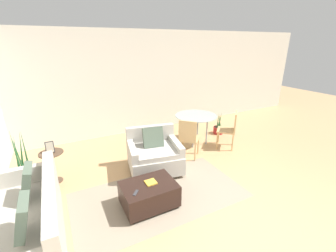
# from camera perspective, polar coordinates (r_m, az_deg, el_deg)

# --- Properties ---
(ground_plane) EXTENTS (20.00, 20.00, 0.00)m
(ground_plane) POSITION_cam_1_polar(r_m,az_deg,el_deg) (3.74, 15.92, -20.86)
(ground_plane) COLOR tan
(wall_back) EXTENTS (12.00, 0.06, 2.75)m
(wall_back) POSITION_cam_1_polar(r_m,az_deg,el_deg) (6.31, -7.77, 10.75)
(wall_back) COLOR beige
(wall_back) RESTS_ON ground_plane
(area_rug) EXTENTS (2.82, 1.50, 0.01)m
(area_rug) POSITION_cam_1_polar(r_m,az_deg,el_deg) (3.98, -2.13, -17.09)
(area_rug) COLOR gray
(area_rug) RESTS_ON ground_plane
(couch) EXTENTS (0.87, 1.88, 0.89)m
(couch) POSITION_cam_1_polar(r_m,az_deg,el_deg) (3.51, -31.97, -20.62)
(couch) COLOR #B2ADA3
(couch) RESTS_ON ground_plane
(armchair) EXTENTS (1.13, 1.03, 0.89)m
(armchair) POSITION_cam_1_polar(r_m,az_deg,el_deg) (4.49, -3.51, -7.23)
(armchair) COLOR #B2ADA3
(armchair) RESTS_ON ground_plane
(ottoman) EXTENTS (0.83, 0.60, 0.39)m
(ottoman) POSITION_cam_1_polar(r_m,az_deg,el_deg) (3.66, -4.85, -16.76)
(ottoman) COLOR black
(ottoman) RESTS_ON ground_plane
(book_stack) EXTENTS (0.17, 0.17, 0.02)m
(book_stack) POSITION_cam_1_polar(r_m,az_deg,el_deg) (3.58, -4.40, -14.06)
(book_stack) COLOR gold
(book_stack) RESTS_ON ottoman
(tv_remote_primary) EXTENTS (0.12, 0.13, 0.01)m
(tv_remote_primary) POSITION_cam_1_polar(r_m,az_deg,el_deg) (3.41, -8.20, -16.43)
(tv_remote_primary) COLOR #333338
(tv_remote_primary) RESTS_ON ottoman
(potted_plant) EXTENTS (0.39, 0.39, 1.09)m
(potted_plant) POSITION_cam_1_polar(r_m,az_deg,el_deg) (4.78, -32.69, -10.66)
(potted_plant) COLOR maroon
(potted_plant) RESTS_ON ground_plane
(side_table) EXTENTS (0.41, 0.41, 0.59)m
(side_table) POSITION_cam_1_polar(r_m,az_deg,el_deg) (4.59, -27.25, -7.99)
(side_table) COLOR #4C3828
(side_table) RESTS_ON ground_plane
(picture_frame) EXTENTS (0.14, 0.07, 0.21)m
(picture_frame) POSITION_cam_1_polar(r_m,az_deg,el_deg) (4.47, -27.83, -4.81)
(picture_frame) COLOR black
(picture_frame) RESTS_ON side_table
(dining_table) EXTENTS (1.03, 1.03, 0.74)m
(dining_table) POSITION_cam_1_polar(r_m,az_deg,el_deg) (5.60, 7.13, 1.82)
(dining_table) COLOR #8C9E99
(dining_table) RESTS_ON ground_plane
(dining_chair_near_left) EXTENTS (0.59, 0.59, 0.90)m
(dining_chair_near_left) POSITION_cam_1_polar(r_m,az_deg,el_deg) (4.88, 5.19, -2.63)
(dining_chair_near_left) COLOR tan
(dining_chair_near_left) RESTS_ON ground_plane
(dining_chair_near_right) EXTENTS (0.59, 0.59, 0.90)m
(dining_chair_near_right) POSITION_cam_1_polar(r_m,az_deg,el_deg) (5.56, 15.54, -0.34)
(dining_chair_near_right) COLOR tan
(dining_chair_near_right) RESTS_ON ground_plane
(potted_plant_small) EXTENTS (0.27, 0.27, 0.63)m
(potted_plant_small) POSITION_cam_1_polar(r_m,az_deg,el_deg) (6.48, 12.66, -0.64)
(potted_plant_small) COLOR maroon
(potted_plant_small) RESTS_ON ground_plane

